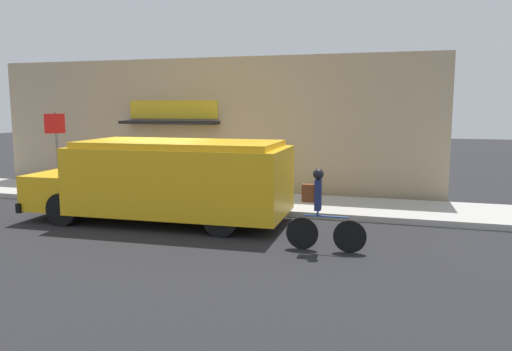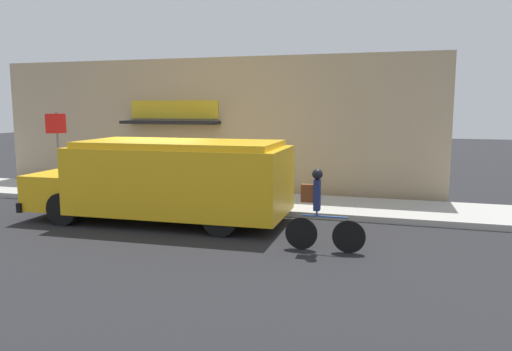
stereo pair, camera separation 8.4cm
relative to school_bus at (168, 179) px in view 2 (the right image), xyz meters
The scene contains 7 objects.
ground_plane 1.95m from the school_bus, 123.26° to the left, with size 70.00×70.00×0.00m, color #232326.
sidewalk 2.98m from the school_bus, 108.37° to the left, with size 28.00×2.63×0.16m.
storefront 4.62m from the school_bus, 101.75° to the left, with size 15.60×0.89×4.47m.
school_bus is the anchor object (origin of this frame).
cyclist 4.34m from the school_bus, 19.24° to the right, with size 1.62×0.22×1.67m.
stop_sign_post 5.03m from the school_bus, 159.55° to the left, with size 0.45×0.45×2.55m.
trash_bin 2.94m from the school_bus, 100.11° to the left, with size 0.53×0.53×0.80m.
Camera 2 is at (6.66, -12.49, 2.91)m, focal length 35.00 mm.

